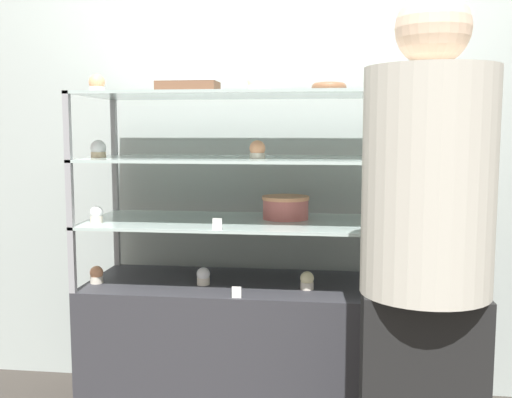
{
  "coord_description": "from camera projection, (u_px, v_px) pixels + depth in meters",
  "views": [
    {
      "loc": [
        0.31,
        -2.43,
        1.24
      ],
      "look_at": [
        0.0,
        0.0,
        0.96
      ],
      "focal_mm": 42.0,
      "sensor_mm": 36.0,
      "label": 1
    }
  ],
  "objects": [
    {
      "name": "price_tag_3",
      "position": [
        266.0,
        83.0,
        2.17
      ],
      "size": [
        0.04,
        0.0,
        0.04
      ],
      "color": "white",
      "rests_on": "display_riser_upper"
    },
    {
      "name": "cupcake_11",
      "position": [
        421.0,
        81.0,
        2.26
      ],
      "size": [
        0.07,
        0.07,
        0.08
      ],
      "color": "white",
      "rests_on": "display_riser_upper"
    },
    {
      "name": "cupcake_7",
      "position": [
        257.0,
        150.0,
        2.39
      ],
      "size": [
        0.06,
        0.06,
        0.07
      ],
      "color": "beige",
      "rests_on": "display_riser_middle"
    },
    {
      "name": "layer_cake_centerpiece",
      "position": [
        286.0,
        207.0,
        2.53
      ],
      "size": [
        0.2,
        0.2,
        0.1
      ],
      "color": "#C66660",
      "rests_on": "display_riser_lower"
    },
    {
      "name": "cupcake_1",
      "position": [
        203.0,
        276.0,
        2.47
      ],
      "size": [
        0.06,
        0.06,
        0.07
      ],
      "color": "beige",
      "rests_on": "display_base"
    },
    {
      "name": "display_riser_middle",
      "position": [
        256.0,
        161.0,
        2.44
      ],
      "size": [
        1.41,
        0.52,
        0.26
      ],
      "color": "#99999E",
      "rests_on": "display_riser_lower"
    },
    {
      "name": "cupcake_9",
      "position": [
        97.0,
        84.0,
        2.43
      ],
      "size": [
        0.07,
        0.07,
        0.08
      ],
      "color": "white",
      "rests_on": "display_riser_upper"
    },
    {
      "name": "customer_figure",
      "position": [
        426.0,
        255.0,
        1.77
      ],
      "size": [
        0.38,
        0.38,
        1.64
      ],
      "color": "black",
      "rests_on": "ground_plane"
    },
    {
      "name": "cupcake_5",
      "position": [
        422.0,
        218.0,
        2.34
      ],
      "size": [
        0.05,
        0.05,
        0.07
      ],
      "color": "white",
      "rests_on": "display_riser_lower"
    },
    {
      "name": "sheet_cake_frosted",
      "position": [
        188.0,
        86.0,
        2.43
      ],
      "size": [
        0.25,
        0.15,
        0.06
      ],
      "color": "brown",
      "rests_on": "display_riser_upper"
    },
    {
      "name": "cupcake_3",
      "position": [
        417.0,
        284.0,
        2.34
      ],
      "size": [
        0.06,
        0.06,
        0.07
      ],
      "color": "white",
      "rests_on": "display_base"
    },
    {
      "name": "display_base",
      "position": [
        256.0,
        352.0,
        2.54
      ],
      "size": [
        1.41,
        0.52,
        0.61
      ],
      "color": "#333338",
      "rests_on": "ground_plane"
    },
    {
      "name": "price_tag_0",
      "position": [
        237.0,
        292.0,
        2.27
      ],
      "size": [
        0.04,
        0.0,
        0.04
      ],
      "color": "white",
      "rests_on": "display_base"
    },
    {
      "name": "price_tag_2",
      "position": [
        376.0,
        155.0,
        2.15
      ],
      "size": [
        0.04,
        0.0,
        0.04
      ],
      "color": "white",
      "rests_on": "display_riser_middle"
    },
    {
      "name": "cupcake_6",
      "position": [
        98.0,
        149.0,
        2.47
      ],
      "size": [
        0.06,
        0.06,
        0.07
      ],
      "color": "#CCB28C",
      "rests_on": "display_riser_middle"
    },
    {
      "name": "cupcake_4",
      "position": [
        97.0,
        215.0,
        2.42
      ],
      "size": [
        0.05,
        0.05,
        0.07
      ],
      "color": "beige",
      "rests_on": "display_riser_lower"
    },
    {
      "name": "display_riser_lower",
      "position": [
        256.0,
        224.0,
        2.47
      ],
      "size": [
        1.41,
        0.52,
        0.26
      ],
      "color": "#99999E",
      "rests_on": "display_base"
    },
    {
      "name": "cupcake_10",
      "position": [
        256.0,
        83.0,
        2.34
      ],
      "size": [
        0.07,
        0.07,
        0.08
      ],
      "color": "beige",
      "rests_on": "display_riser_upper"
    },
    {
      "name": "cupcake_2",
      "position": [
        307.0,
        281.0,
        2.4
      ],
      "size": [
        0.06,
        0.06,
        0.07
      ],
      "color": "beige",
      "rests_on": "display_base"
    },
    {
      "name": "donut_glazed",
      "position": [
        329.0,
        88.0,
        2.39
      ],
      "size": [
        0.14,
        0.14,
        0.04
      ],
      "color": "brown",
      "rests_on": "display_riser_upper"
    },
    {
      "name": "back_wall",
      "position": [
        267.0,
        118.0,
        2.82
      ],
      "size": [
        8.0,
        0.05,
        2.6
      ],
      "color": "#A8B2AD",
      "rests_on": "ground_plane"
    },
    {
      "name": "display_riser_upper",
      "position": [
        256.0,
        97.0,
        2.41
      ],
      "size": [
        1.41,
        0.52,
        0.26
      ],
      "color": "#99999E",
      "rests_on": "display_riser_middle"
    },
    {
      "name": "cupcake_0",
      "position": [
        97.0,
        275.0,
        2.49
      ],
      "size": [
        0.06,
        0.06,
        0.07
      ],
      "color": "beige",
      "rests_on": "display_base"
    },
    {
      "name": "cupcake_8",
      "position": [
        416.0,
        151.0,
        2.32
      ],
      "size": [
        0.06,
        0.06,
        0.07
      ],
      "color": "beige",
      "rests_on": "display_riser_middle"
    },
    {
      "name": "price_tag_1",
      "position": [
        217.0,
        224.0,
        2.25
      ],
      "size": [
        0.04,
        0.0,
        0.04
      ],
      "color": "white",
      "rests_on": "display_riser_lower"
    }
  ]
}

